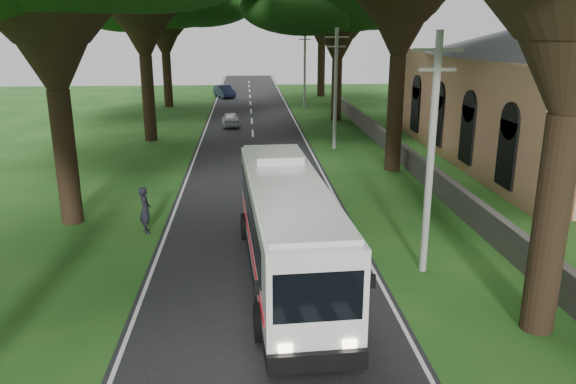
% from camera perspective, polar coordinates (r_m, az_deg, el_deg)
% --- Properties ---
extents(ground, '(140.00, 140.00, 0.00)m').
position_cam_1_polar(ground, '(14.00, -1.71, -18.88)').
color(ground, '#174814').
rests_on(ground, ground).
extents(road, '(8.00, 120.00, 0.04)m').
position_cam_1_polar(road, '(37.29, -3.46, 3.97)').
color(road, black).
rests_on(road, ground).
extents(property_wall, '(0.35, 50.00, 1.20)m').
position_cam_1_polar(property_wall, '(37.40, 10.52, 4.68)').
color(property_wall, '#383533').
rests_on(property_wall, ground).
extents(church, '(14.00, 24.00, 11.60)m').
position_cam_1_polar(church, '(37.83, 25.15, 10.16)').
color(church, tan).
rests_on(church, ground).
extents(pole_near, '(1.60, 0.24, 8.00)m').
position_cam_1_polar(pole_near, '(18.80, 14.34, 3.96)').
color(pole_near, gray).
rests_on(pole_near, ground).
extents(pole_mid, '(1.60, 0.24, 8.00)m').
position_cam_1_polar(pole_mid, '(38.07, 4.85, 10.56)').
color(pole_mid, gray).
rests_on(pole_mid, ground).
extents(pole_far, '(1.60, 0.24, 8.00)m').
position_cam_1_polar(pole_far, '(57.84, 1.71, 12.64)').
color(pole_far, gray).
rests_on(pole_far, ground).
extents(coach_bus, '(3.17, 11.66, 3.40)m').
position_cam_1_polar(coach_bus, '(18.44, -0.12, -3.36)').
color(coach_bus, white).
rests_on(coach_bus, ground).
extents(distant_car_a, '(1.65, 3.55, 1.18)m').
position_cam_1_polar(distant_car_a, '(47.42, -5.85, 7.37)').
color(distant_car_a, silver).
rests_on(distant_car_a, road).
extents(distant_car_b, '(2.84, 4.51, 1.40)m').
position_cam_1_polar(distant_car_b, '(67.19, -6.49, 10.14)').
color(distant_car_b, '#22294F').
rests_on(distant_car_b, road).
extents(pedestrian, '(0.67, 0.81, 1.92)m').
position_cam_1_polar(pedestrian, '(23.42, -14.30, -1.76)').
color(pedestrian, black).
rests_on(pedestrian, ground).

